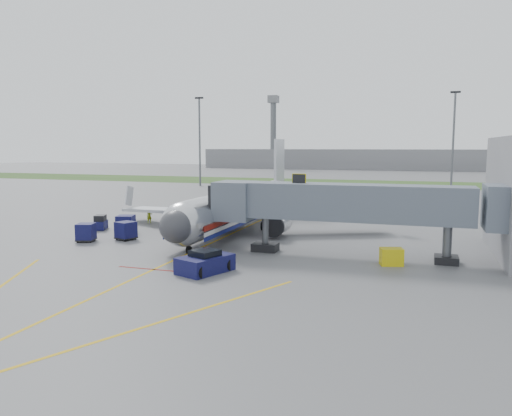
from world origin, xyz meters
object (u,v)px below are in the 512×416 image
(belt_loader, at_px, (223,222))
(ramp_worker, at_px, (149,216))
(baggage_tug, at_px, (100,223))
(airliner, at_px, (241,206))
(pushback_tug, at_px, (205,263))

(belt_loader, xyz_separation_m, ramp_worker, (-9.53, 0.02, 0.26))
(baggage_tug, relative_size, belt_loader, 0.53)
(belt_loader, height_order, ramp_worker, belt_loader)
(baggage_tug, height_order, ramp_worker, ramp_worker)
(airliner, height_order, baggage_tug, airliner)
(pushback_tug, bearing_deg, belt_loader, 108.41)
(pushback_tug, xyz_separation_m, belt_loader, (-6.50, 19.52, -0.11))
(ramp_worker, bearing_deg, airliner, -50.02)
(baggage_tug, relative_size, ramp_worker, 1.53)
(pushback_tug, relative_size, baggage_tug, 1.78)
(pushback_tug, bearing_deg, airliner, 102.03)
(airliner, relative_size, baggage_tug, 13.75)
(airliner, height_order, belt_loader, airliner)
(baggage_tug, xyz_separation_m, ramp_worker, (2.80, 5.79, 0.13))
(pushback_tug, distance_m, ramp_worker, 25.27)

